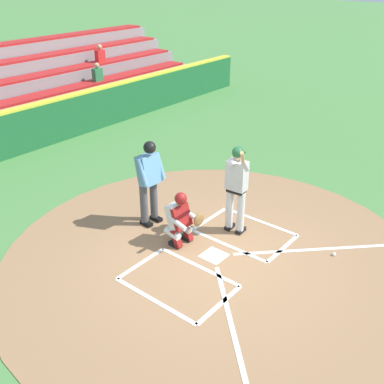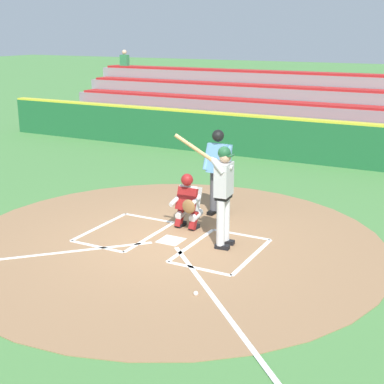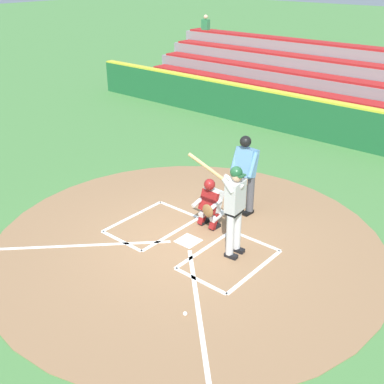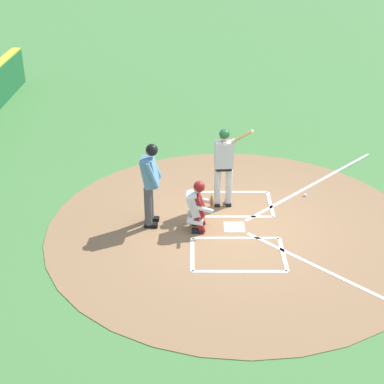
{
  "view_description": "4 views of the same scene",
  "coord_description": "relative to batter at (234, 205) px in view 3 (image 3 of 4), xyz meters",
  "views": [
    {
      "loc": [
        5.84,
        4.21,
        5.02
      ],
      "look_at": [
        -0.04,
        -0.57,
        1.17
      ],
      "focal_mm": 42.83,
      "sensor_mm": 36.0,
      "label": 1
    },
    {
      "loc": [
        -4.91,
        8.45,
        3.83
      ],
      "look_at": [
        -0.57,
        0.23,
        1.1
      ],
      "focal_mm": 51.95,
      "sensor_mm": 36.0,
      "label": 2
    },
    {
      "loc": [
        -5.46,
        6.34,
        5.2
      ],
      "look_at": [
        0.02,
        -0.14,
        1.07
      ],
      "focal_mm": 44.47,
      "sensor_mm": 36.0,
      "label": 3
    },
    {
      "loc": [
        10.66,
        -0.89,
        6.3
      ],
      "look_at": [
        0.54,
        -0.91,
        1.13
      ],
      "focal_mm": 54.02,
      "sensor_mm": 36.0,
      "label": 4
    }
  ],
  "objects": [
    {
      "name": "ground_plane",
      "position": [
        0.97,
        0.19,
        -1.1
      ],
      "size": [
        120.0,
        120.0,
        0.0
      ],
      "primitive_type": "plane",
      "color": "#4C8442"
    },
    {
      "name": "dirt_circle",
      "position": [
        0.97,
        0.19,
        -1.09
      ],
      "size": [
        8.0,
        8.0,
        0.01
      ],
      "primitive_type": "cylinder",
      "color": "#99704C",
      "rests_on": "ground"
    },
    {
      "name": "home_plate_and_chalk",
      "position": [
        0.97,
        1.07,
        -1.08
      ],
      "size": [
        7.93,
        4.91,
        0.01
      ],
      "color": "white",
      "rests_on": "dirt_circle"
    },
    {
      "name": "batter",
      "position": [
        0.0,
        0.0,
        0.0
      ],
      "size": [
        0.9,
        0.77,
        2.13
      ],
      "color": "silver",
      "rests_on": "ground"
    },
    {
      "name": "catcher",
      "position": [
        1.02,
        -0.58,
        -0.51
      ],
      "size": [
        0.59,
        0.62,
        1.13
      ],
      "color": "black",
      "rests_on": "ground"
    },
    {
      "name": "plate_umpire",
      "position": [
        0.82,
        -1.58,
        -0.02
      ],
      "size": [
        0.6,
        0.44,
        1.86
      ],
      "color": "#4C4C51",
      "rests_on": "ground"
    },
    {
      "name": "baseball",
      "position": [
        -0.47,
        1.96,
        -1.06
      ],
      "size": [
        0.07,
        0.07,
        0.07
      ],
      "primitive_type": "sphere",
      "color": "white",
      "rests_on": "ground"
    },
    {
      "name": "backstop_wall",
      "position": [
        0.97,
        -7.31,
        -0.45
      ],
      "size": [
        22.0,
        0.36,
        1.31
      ],
      "color": "#1E6033",
      "rests_on": "ground"
    }
  ]
}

